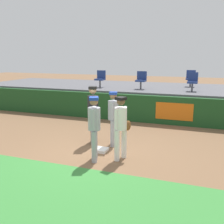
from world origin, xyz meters
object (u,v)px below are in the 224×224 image
object	(u,v)px
player_fielder_home	(121,124)
seat_back_right	(191,77)
first_base	(101,150)
seat_front_center	(141,79)
player_umpire	(93,111)
seat_front_right	(193,81)
player_runner_visitor	(94,124)
seat_front_left	(100,78)
player_coach_visitor	(113,115)

from	to	relation	value
player_fielder_home	seat_back_right	bearing A→B (deg)	-169.14
first_base	seat_front_center	distance (m)	5.56
player_umpire	seat_front_right	world-z (taller)	seat_front_right
player_runner_visitor	seat_front_center	bearing A→B (deg)	161.18
player_fielder_home	player_runner_visitor	size ratio (longest dim) A/B	0.99
seat_front_center	seat_front_left	xyz separation A→B (m)	(-2.10, -0.00, -0.00)
first_base	seat_front_center	size ratio (longest dim) A/B	0.48
seat_front_right	player_umpire	bearing A→B (deg)	-121.14
player_coach_visitor	seat_back_right	bearing A→B (deg)	150.20
first_base	seat_front_center	world-z (taller)	seat_front_center
seat_front_right	first_base	bearing A→B (deg)	-113.31
player_fielder_home	seat_back_right	distance (m)	7.62
player_coach_visitor	first_base	bearing A→B (deg)	-27.44
seat_front_center	seat_back_right	size ratio (longest dim) A/B	1.00
seat_back_right	seat_front_right	bearing A→B (deg)	-84.36
seat_back_right	first_base	bearing A→B (deg)	-106.52
seat_back_right	seat_front_left	world-z (taller)	same
player_runner_visitor	seat_front_center	xyz separation A→B (m)	(-0.16, 5.98, 0.70)
seat_front_center	seat_front_left	world-z (taller)	same
seat_front_left	seat_front_right	world-z (taller)	same
player_runner_visitor	seat_back_right	size ratio (longest dim) A/B	2.09
first_base	seat_front_left	size ratio (longest dim) A/B	0.48
player_runner_visitor	player_umpire	bearing A→B (deg)	-175.34
seat_back_right	player_fielder_home	bearing A→B (deg)	-100.34
player_fielder_home	player_umpire	size ratio (longest dim) A/B	0.94
player_umpire	seat_front_center	size ratio (longest dim) A/B	2.21
seat_back_right	seat_front_left	xyz separation A→B (m)	(-4.27, -1.80, -0.00)
seat_front_center	player_coach_visitor	bearing A→B (deg)	-87.14
player_runner_visitor	player_umpire	distance (m)	1.47
player_runner_visitor	seat_front_left	xyz separation A→B (m)	(-2.26, 5.98, 0.70)
first_base	seat_front_left	distance (m)	5.97
seat_front_left	seat_back_right	bearing A→B (deg)	22.86
first_base	player_coach_visitor	size ratio (longest dim) A/B	0.23
seat_front_center	seat_front_left	size ratio (longest dim) A/B	1.00
seat_front_center	seat_back_right	world-z (taller)	same
player_coach_visitor	seat_front_center	xyz separation A→B (m)	(-0.23, 4.66, 0.73)
seat_front_center	seat_front_right	size ratio (longest dim) A/B	1.00
player_umpire	player_coach_visitor	bearing A→B (deg)	70.33
seat_front_left	seat_front_center	bearing A→B (deg)	0.01
first_base	player_runner_visitor	xyz separation A→B (m)	(0.10, -0.68, 0.98)
player_umpire	seat_front_center	distance (m)	4.72
player_umpire	seat_front_right	xyz separation A→B (m)	(2.81, 4.65, 0.64)
first_base	player_umpire	size ratio (longest dim) A/B	0.22
player_fielder_home	seat_front_right	bearing A→B (deg)	-174.01
player_runner_visitor	seat_back_right	bearing A→B (deg)	145.13
first_base	seat_front_center	bearing A→B (deg)	90.72
seat_front_right	player_fielder_home	bearing A→B (deg)	-105.21
seat_front_center	seat_front_left	bearing A→B (deg)	-179.99
player_umpire	seat_back_right	xyz separation A→B (m)	(2.63, 6.45, 0.64)
player_umpire	seat_front_left	world-z (taller)	seat_front_left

